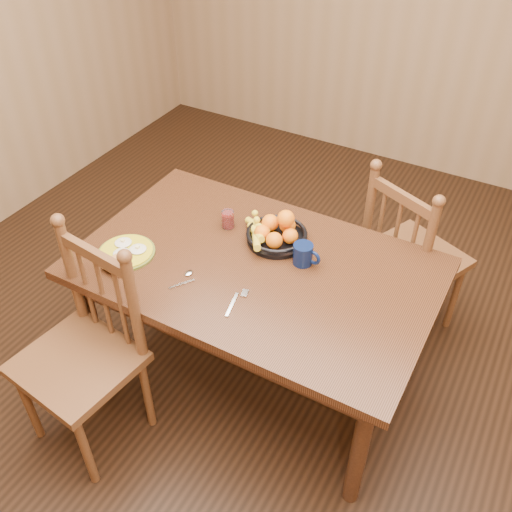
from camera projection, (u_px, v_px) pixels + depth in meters
The scene contains 10 objects.
room at pixel (256, 146), 2.18m from camera, with size 4.52×5.02×2.72m.
dining_table at pixel (256, 279), 2.62m from camera, with size 1.60×1.00×0.75m.
chair_far at pixel (410, 257), 3.00m from camera, with size 0.60×0.59×1.02m.
chair_near at pixel (84, 354), 2.48m from camera, with size 0.53×0.51×1.05m.
breakfast_plate at pixel (126, 252), 2.61m from camera, with size 0.26×0.29×0.04m.
fork at pixel (236, 301), 2.38m from camera, with size 0.05×0.18×0.00m.
spoon at pixel (186, 276), 2.50m from camera, with size 0.07×0.15×0.01m.
coffee_mug at pixel (304, 254), 2.54m from camera, with size 0.13×0.09×0.10m.
juice_glass at pixel (228, 220), 2.76m from camera, with size 0.06×0.06×0.09m.
fruit_bowl at pixel (276, 233), 2.67m from camera, with size 0.32×0.32×0.17m.
Camera 1 is at (0.95, -1.70, 2.42)m, focal length 40.00 mm.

